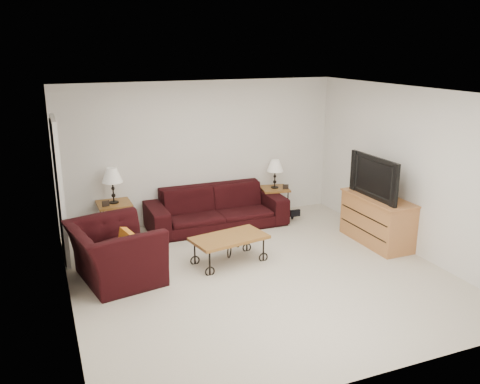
% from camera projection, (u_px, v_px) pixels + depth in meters
% --- Properties ---
extents(ground, '(5.00, 5.00, 0.00)m').
position_uv_depth(ground, '(259.00, 273.00, 7.06)').
color(ground, beige).
rests_on(ground, ground).
extents(wall_back, '(5.00, 0.02, 2.50)m').
position_uv_depth(wall_back, '(202.00, 152.00, 8.93)').
color(wall_back, silver).
rests_on(wall_back, ground).
extents(wall_front, '(5.00, 0.02, 2.50)m').
position_uv_depth(wall_front, '(375.00, 258.00, 4.48)').
color(wall_front, silver).
rests_on(wall_front, ground).
extents(wall_left, '(0.02, 5.00, 2.50)m').
position_uv_depth(wall_left, '(62.00, 210.00, 5.81)').
color(wall_left, silver).
rests_on(wall_left, ground).
extents(wall_right, '(0.02, 5.00, 2.50)m').
position_uv_depth(wall_right, '(411.00, 171.00, 7.61)').
color(wall_right, silver).
rests_on(wall_right, ground).
extents(ceiling, '(5.00, 5.00, 0.00)m').
position_uv_depth(ceiling, '(261.00, 92.00, 6.36)').
color(ceiling, white).
rests_on(ceiling, wall_back).
extents(doorway, '(0.08, 0.94, 2.04)m').
position_uv_depth(doorway, '(59.00, 192.00, 7.35)').
color(doorway, black).
rests_on(doorway, ground).
extents(sofa, '(2.41, 0.94, 0.70)m').
position_uv_depth(sofa, '(217.00, 208.00, 8.79)').
color(sofa, black).
rests_on(sofa, ground).
extents(side_table_left, '(0.54, 0.54, 0.59)m').
position_uv_depth(side_table_left, '(115.00, 220.00, 8.35)').
color(side_table_left, brown).
rests_on(side_table_left, ground).
extents(side_table_right, '(0.56, 0.56, 0.53)m').
position_uv_depth(side_table_right, '(274.00, 202.00, 9.41)').
color(side_table_right, brown).
rests_on(side_table_right, ground).
extents(lamp_left, '(0.34, 0.34, 0.59)m').
position_uv_depth(lamp_left, '(113.00, 186.00, 8.18)').
color(lamp_left, black).
rests_on(lamp_left, side_table_left).
extents(lamp_right, '(0.35, 0.35, 0.53)m').
position_uv_depth(lamp_right, '(275.00, 174.00, 9.26)').
color(lamp_right, black).
rests_on(lamp_right, side_table_right).
extents(photo_frame_left, '(0.12, 0.04, 0.10)m').
position_uv_depth(photo_frame_left, '(106.00, 204.00, 8.06)').
color(photo_frame_left, black).
rests_on(photo_frame_left, side_table_left).
extents(photo_frame_right, '(0.10, 0.05, 0.09)m').
position_uv_depth(photo_frame_right, '(286.00, 187.00, 9.24)').
color(photo_frame_right, black).
rests_on(photo_frame_right, side_table_right).
extents(coffee_table, '(1.17, 0.77, 0.40)m').
position_uv_depth(coffee_table, '(229.00, 250.00, 7.36)').
color(coffee_table, brown).
rests_on(coffee_table, ground).
extents(armchair, '(1.28, 1.40, 0.79)m').
position_uv_depth(armchair, '(115.00, 252.00, 6.77)').
color(armchair, black).
rests_on(armchair, ground).
extents(throw_pillow, '(0.16, 0.37, 0.36)m').
position_uv_depth(throw_pillow, '(126.00, 244.00, 6.74)').
color(throw_pillow, orange).
rests_on(throw_pillow, armchair).
extents(tv_stand, '(0.53, 1.28, 0.77)m').
position_uv_depth(tv_stand, '(377.00, 220.00, 8.07)').
color(tv_stand, '#B77144').
rests_on(tv_stand, ground).
extents(television, '(0.15, 1.15, 0.66)m').
position_uv_depth(television, '(379.00, 177.00, 7.86)').
color(television, black).
rests_on(television, tv_stand).
extents(backpack, '(0.33, 0.28, 0.38)m').
position_uv_depth(backpack, '(293.00, 210.00, 9.20)').
color(backpack, black).
rests_on(backpack, ground).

